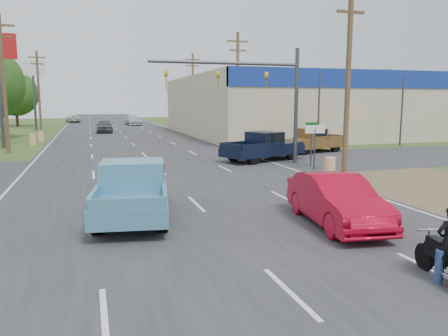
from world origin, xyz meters
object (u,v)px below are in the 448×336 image
object	(u,v)px
red_convertible	(336,201)
distant_car_white	(73,119)
distant_car_silver	(133,120)
navy_pickup	(265,146)
brown_pickup	(311,140)
blue_pickup	(133,189)
distant_car_grey	(105,126)

from	to	relation	value
red_convertible	distant_car_white	bearing A→B (deg)	104.68
distant_car_silver	distant_car_white	distance (m)	15.89
navy_pickup	distant_car_white	size ratio (longest dim) A/B	1.26
brown_pickup	navy_pickup	bearing A→B (deg)	105.02
red_convertible	blue_pickup	size ratio (longest dim) A/B	0.80
navy_pickup	distant_car_grey	world-z (taller)	navy_pickup
blue_pickup	brown_pickup	distance (m)	20.91
distant_car_grey	distant_car_white	size ratio (longest dim) A/B	0.99
brown_pickup	distant_car_white	size ratio (longest dim) A/B	1.22
brown_pickup	distant_car_silver	size ratio (longest dim) A/B	1.11
red_convertible	distant_car_white	distance (m)	74.07
navy_pickup	distant_car_white	xyz separation A→B (m)	(-13.63, 58.81, -0.28)
distant_car_white	brown_pickup	bearing A→B (deg)	101.01
blue_pickup	brown_pickup	xyz separation A→B (m)	(14.61, 14.96, -0.04)
navy_pickup	brown_pickup	xyz separation A→B (m)	(5.08, 3.26, -0.03)
red_convertible	distant_car_silver	size ratio (longest dim) A/B	0.90
red_convertible	navy_pickup	world-z (taller)	navy_pickup
blue_pickup	distant_car_silver	distance (m)	58.20
distant_car_silver	navy_pickup	bearing A→B (deg)	-90.62
red_convertible	distant_car_grey	size ratio (longest dim) A/B	0.99
brown_pickup	distant_car_grey	xyz separation A→B (m)	(-14.09, 26.49, -0.10)
red_convertible	distant_car_silver	bearing A→B (deg)	97.20
distant_car_silver	red_convertible	bearing A→B (deg)	-95.19
blue_pickup	distant_car_grey	distance (m)	41.45
brown_pickup	distant_car_grey	world-z (taller)	brown_pickup
red_convertible	distant_car_white	xyz separation A→B (m)	(-10.00, 73.39, -0.11)
distant_car_silver	distant_car_white	bearing A→B (deg)	122.17
distant_car_grey	distant_car_white	xyz separation A→B (m)	(-4.62, 29.07, -0.15)
brown_pickup	distant_car_grey	distance (m)	30.00
red_convertible	brown_pickup	world-z (taller)	brown_pickup
distant_car_silver	distant_car_white	xyz separation A→B (m)	(-9.71, 12.59, -0.09)
distant_car_grey	brown_pickup	bearing A→B (deg)	-59.94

